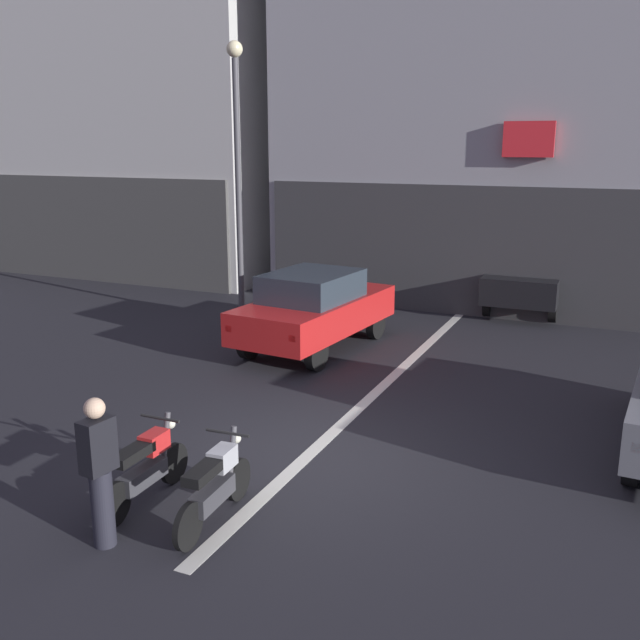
{
  "coord_description": "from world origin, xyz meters",
  "views": [
    {
      "loc": [
        3.82,
        -8.13,
        4.19
      ],
      "look_at": [
        -0.71,
        2.0,
        1.4
      ],
      "focal_mm": 39.58,
      "sensor_mm": 36.0,
      "label": 1
    }
  ],
  "objects_px": {
    "car_red_crossing_near": "(314,307)",
    "person_by_motorcycles": "(100,471)",
    "car_black_down_street": "(529,275)",
    "street_lamp": "(238,156)",
    "motorcycle_silver_row_left_mid": "(215,485)",
    "motorcycle_red_row_leftmost": "(146,467)"
  },
  "relations": [
    {
      "from": "car_black_down_street",
      "to": "street_lamp",
      "type": "relative_size",
      "value": 0.65
    },
    {
      "from": "motorcycle_red_row_leftmost",
      "to": "motorcycle_silver_row_left_mid",
      "type": "relative_size",
      "value": 1.0
    },
    {
      "from": "car_red_crossing_near",
      "to": "car_black_down_street",
      "type": "distance_m",
      "value": 6.68
    },
    {
      "from": "car_black_down_street",
      "to": "street_lamp",
      "type": "distance_m",
      "value": 8.04
    },
    {
      "from": "motorcycle_red_row_leftmost",
      "to": "car_black_down_street",
      "type": "bearing_deg",
      "value": 77.99
    },
    {
      "from": "street_lamp",
      "to": "motorcycle_silver_row_left_mid",
      "type": "relative_size",
      "value": 3.81
    },
    {
      "from": "car_black_down_street",
      "to": "person_by_motorcycles",
      "type": "height_order",
      "value": "person_by_motorcycles"
    },
    {
      "from": "car_red_crossing_near",
      "to": "motorcycle_silver_row_left_mid",
      "type": "xyz_separation_m",
      "value": [
        1.87,
        -6.8,
        -0.43
      ]
    },
    {
      "from": "motorcycle_red_row_leftmost",
      "to": "car_red_crossing_near",
      "type": "bearing_deg",
      "value": 97.4
    },
    {
      "from": "car_black_down_street",
      "to": "motorcycle_silver_row_left_mid",
      "type": "distance_m",
      "value": 12.6
    },
    {
      "from": "street_lamp",
      "to": "motorcycle_red_row_leftmost",
      "type": "relative_size",
      "value": 3.81
    },
    {
      "from": "car_red_crossing_near",
      "to": "motorcycle_silver_row_left_mid",
      "type": "distance_m",
      "value": 7.07
    },
    {
      "from": "motorcycle_red_row_leftmost",
      "to": "person_by_motorcycles",
      "type": "height_order",
      "value": "person_by_motorcycles"
    },
    {
      "from": "car_black_down_street",
      "to": "motorcycle_silver_row_left_mid",
      "type": "height_order",
      "value": "car_black_down_street"
    },
    {
      "from": "car_red_crossing_near",
      "to": "person_by_motorcycles",
      "type": "height_order",
      "value": "person_by_motorcycles"
    },
    {
      "from": "motorcycle_red_row_leftmost",
      "to": "person_by_motorcycles",
      "type": "relative_size",
      "value": 1.0
    },
    {
      "from": "car_red_crossing_near",
      "to": "car_black_down_street",
      "type": "relative_size",
      "value": 1.03
    },
    {
      "from": "street_lamp",
      "to": "person_by_motorcycles",
      "type": "distance_m",
      "value": 10.11
    },
    {
      "from": "person_by_motorcycles",
      "to": "car_black_down_street",
      "type": "bearing_deg",
      "value": 79.49
    },
    {
      "from": "street_lamp",
      "to": "motorcycle_red_row_leftmost",
      "type": "height_order",
      "value": "street_lamp"
    },
    {
      "from": "car_red_crossing_near",
      "to": "motorcycle_red_row_leftmost",
      "type": "bearing_deg",
      "value": -82.6
    },
    {
      "from": "motorcycle_silver_row_left_mid",
      "to": "person_by_motorcycles",
      "type": "xyz_separation_m",
      "value": [
        -0.83,
        -0.89,
        0.4
      ]
    }
  ]
}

